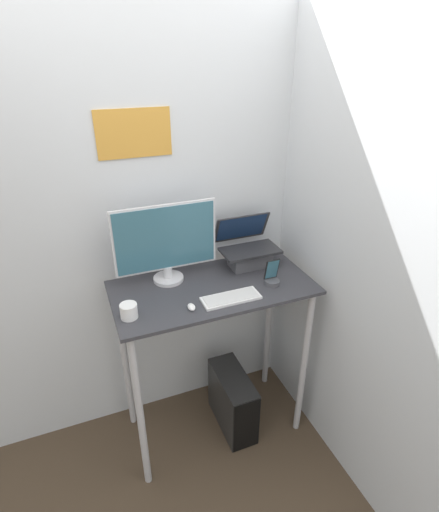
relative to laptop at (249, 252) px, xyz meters
name	(u,v)px	position (x,y,z in m)	size (l,w,h in m)	color
ground_plane	(230,458)	(-0.29, -0.43, -1.18)	(12.00, 12.00, 0.00)	#473828
wall_back	(191,228)	(-0.29, 0.21, 0.12)	(6.00, 0.06, 2.60)	silver
wall_side_right	(345,255)	(0.35, -0.43, 0.12)	(0.05, 6.00, 2.60)	silver
desk	(213,317)	(-0.29, -0.16, -0.30)	(1.11, 0.56, 1.10)	#333338
laptop	(249,252)	(0.00, 0.00, 0.00)	(0.34, 0.27, 0.29)	#4C4C51
monitor	(166,244)	(-0.50, 0.00, 0.14)	(0.57, 0.17, 0.45)	silver
keyboard	(231,298)	(-0.25, -0.31, -0.08)	(0.31, 0.12, 0.02)	white
mouse	(191,307)	(-0.47, -0.32, -0.07)	(0.04, 0.06, 0.03)	white
cell_phone	(272,277)	(0.02, -0.25, -0.04)	(0.08, 0.08, 0.15)	#4C4C51
computer_tower	(233,401)	(-0.17, -0.19, -0.98)	(0.18, 0.44, 0.41)	black
mug	(129,311)	(-0.77, -0.28, -0.05)	(0.08, 0.08, 0.08)	white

